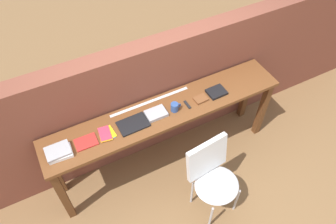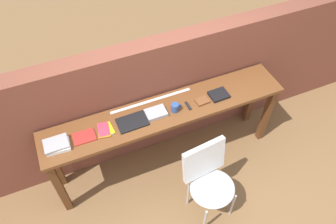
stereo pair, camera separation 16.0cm
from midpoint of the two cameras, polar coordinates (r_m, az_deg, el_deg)
The scene contains 14 objects.
ground_plane at distance 3.80m, azimuth 2.73°, elevation -11.57°, with size 40.00×40.00×0.00m, color brown.
brick_wall_back at distance 3.55m, azimuth -1.16°, elevation 2.58°, with size 6.00×0.20×1.46m, color brown.
sideboard at distance 3.34m, azimuth 1.04°, elevation -1.22°, with size 2.50×0.44×0.88m.
chair_white_moulded at distance 3.23m, azimuth 8.66°, elevation -11.47°, with size 0.48×0.49×0.89m.
book_stack_leftmost at distance 3.07m, azimuth -17.35°, elevation -5.59°, with size 0.23×0.18×0.06m.
magazine_cycling at distance 3.09m, azimuth -12.92°, elevation -4.29°, with size 0.20×0.15×0.01m, color red.
pamphlet_pile_colourful at distance 3.10m, azimuth -9.52°, elevation -3.13°, with size 0.16×0.19×0.01m.
book_open_centre at distance 3.13m, azimuth -4.80°, elevation -1.79°, with size 0.29×0.19×0.02m, color black.
book_grey_hardcover at distance 3.18m, azimuth -0.67°, elevation -0.18°, with size 0.20×0.15×0.04m, color #9E9EA3.
mug at distance 3.19m, azimuth 2.69°, elevation 0.76°, with size 0.11×0.08×0.09m.
multitool_folded at distance 3.26m, azimuth 4.93°, elevation 1.04°, with size 0.02×0.11×0.02m, color black.
leather_journal_brown at distance 3.32m, azimuth 7.35°, elevation 1.88°, with size 0.13×0.10×0.02m, color brown.
book_repair_rightmost at distance 3.40m, azimuth 10.18°, elevation 2.94°, with size 0.19×0.15×0.03m, color black.
ruler_metal_back_edge at distance 3.31m, azimuth -1.56°, elevation 1.95°, with size 0.86×0.03×0.00m, color silver.
Camera 2 is at (-0.81, -1.66, 3.32)m, focal length 35.00 mm.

